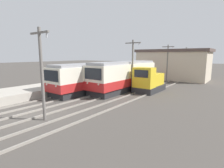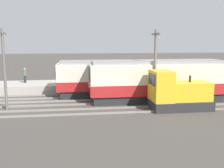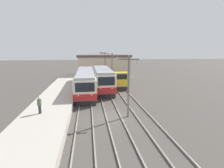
% 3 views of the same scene
% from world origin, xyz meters
% --- Properties ---
extents(ground_plane, '(200.00, 200.00, 0.00)m').
position_xyz_m(ground_plane, '(0.00, 0.00, 0.00)').
color(ground_plane, '#47423D').
extents(platform_left, '(4.50, 54.00, 0.82)m').
position_xyz_m(platform_left, '(-6.25, 0.00, 0.41)').
color(platform_left, '#ADA599').
rests_on(platform_left, ground).
extents(track_left, '(1.54, 60.00, 0.14)m').
position_xyz_m(track_left, '(-2.60, 0.00, 0.07)').
color(track_left, gray).
rests_on(track_left, ground).
extents(track_center, '(1.54, 60.00, 0.14)m').
position_xyz_m(track_center, '(0.20, 0.00, 0.07)').
color(track_center, gray).
rests_on(track_center, ground).
extents(track_right, '(1.54, 60.00, 0.14)m').
position_xyz_m(track_right, '(3.20, 0.00, 0.07)').
color(track_right, gray).
rests_on(track_right, ground).
extents(commuter_train_left, '(2.84, 15.05, 3.41)m').
position_xyz_m(commuter_train_left, '(-2.60, 10.80, 1.59)').
color(commuter_train_left, '#28282B').
rests_on(commuter_train_left, ground).
extents(commuter_train_center, '(2.84, 11.86, 3.58)m').
position_xyz_m(commuter_train_center, '(0.20, 12.11, 1.67)').
color(commuter_train_center, '#28282B').
rests_on(commuter_train_center, ground).
extents(shunting_locomotive, '(2.40, 4.59, 3.00)m').
position_xyz_m(shunting_locomotive, '(3.20, 12.79, 1.21)').
color(shunting_locomotive, '#28282B').
rests_on(shunting_locomotive, ground).
extents(catenary_mast_near, '(2.00, 0.20, 6.11)m').
position_xyz_m(catenary_mast_near, '(1.71, -0.15, 3.37)').
color(catenary_mast_near, slate).
rests_on(catenary_mast_near, ground).
extents(catenary_mast_mid, '(2.00, 0.20, 6.11)m').
position_xyz_m(catenary_mast_mid, '(1.71, 11.44, 3.37)').
color(catenary_mast_mid, slate).
rests_on(catenary_mast_mid, ground).
extents(catenary_mast_far, '(2.00, 0.20, 6.11)m').
position_xyz_m(catenary_mast_far, '(1.71, 23.04, 3.37)').
color(catenary_mast_far, slate).
rests_on(catenary_mast_far, ground).
extents(catenary_mast_distant, '(2.00, 0.20, 6.11)m').
position_xyz_m(catenary_mast_distant, '(1.71, 34.63, 3.37)').
color(catenary_mast_distant, slate).
rests_on(catenary_mast_distant, ground).
extents(person_on_platform, '(0.38, 0.38, 1.59)m').
position_xyz_m(person_on_platform, '(-6.72, -0.29, 1.68)').
color(person_on_platform, '#282833').
rests_on(person_on_platform, platform_left).
extents(station_building, '(12.60, 6.30, 5.40)m').
position_xyz_m(station_building, '(1.64, 26.00, 2.73)').
color(station_building, beige).
rests_on(station_building, ground).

